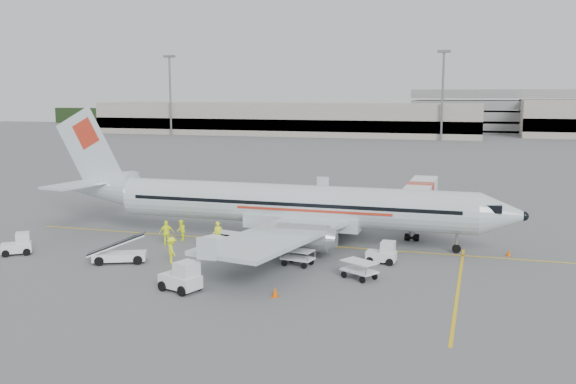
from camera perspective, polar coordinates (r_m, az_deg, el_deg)
name	(u,v)px	position (r m, az deg, el deg)	size (l,w,h in m)	color
ground	(281,243)	(51.14, -0.65, -4.54)	(360.00, 360.00, 0.00)	#56595B
stripe_lead	(281,243)	(51.14, -0.65, -4.53)	(44.00, 0.20, 0.01)	yellow
stripe_cross	(458,287)	(41.17, 14.91, -8.14)	(0.20, 20.00, 0.01)	yellow
terminal_west	(284,119)	(185.92, -0.34, 6.53)	(110.00, 22.00, 9.00)	gray
parking_garage	(518,109)	(207.74, 19.79, 6.94)	(62.00, 24.00, 14.00)	slate
treeline	(437,120)	(223.12, 13.10, 6.29)	(300.00, 3.00, 6.00)	black
mast_west	(170,96)	(186.01, -10.42, 8.39)	(3.20, 1.20, 22.00)	slate
mast_center	(442,96)	(165.75, 13.57, 8.26)	(3.20, 1.20, 22.00)	slate
aircraft	(292,178)	(50.57, 0.40, 1.30)	(37.68, 29.54, 10.39)	silver
jet_bridge	(420,205)	(57.81, 11.62, -1.16)	(2.84, 15.13, 3.97)	white
belt_loader	(119,244)	(46.52, -14.77, -4.52)	(4.83, 1.81, 2.62)	white
tug_fore	(381,252)	(45.47, 8.29, -5.30)	(2.04, 1.17, 1.58)	white
tug_mid	(180,276)	(39.32, -9.56, -7.34)	(2.44, 1.40, 1.89)	white
tug_aft	(16,244)	(51.37, -23.02, -4.26)	(2.10, 1.20, 1.62)	white
cart_loaded_a	(218,245)	(48.25, -6.28, -4.69)	(2.25, 1.33, 1.17)	white
cart_loaded_b	(228,239)	(50.42, -5.37, -4.15)	(2.04, 1.21, 1.07)	white
cart_empty_a	(298,258)	(44.40, 0.88, -5.86)	(2.15, 1.27, 1.12)	white
cart_empty_b	(359,270)	(41.56, 6.36, -6.90)	(2.25, 1.33, 1.18)	white
cone_nose	(509,252)	(49.69, 19.03, -5.10)	(0.34, 0.34, 0.55)	#E15301
cone_port	(353,216)	(60.56, 5.82, -2.15)	(0.43, 0.43, 0.70)	#E15301
cone_stbd	(275,292)	(37.86, -1.17, -8.84)	(0.39, 0.39, 0.64)	#E15301
crew_a	(218,234)	(50.21, -6.24, -3.72)	(0.70, 0.46, 1.92)	#DDF212
crew_b	(181,230)	(52.52, -9.48, -3.37)	(0.81, 0.63, 1.68)	#DDF212
crew_c	(172,250)	(45.71, -10.28, -5.10)	(1.20, 0.69, 1.86)	#DDF212
crew_d	(167,233)	(51.20, -10.74, -3.57)	(1.13, 0.47, 1.93)	#DDF212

